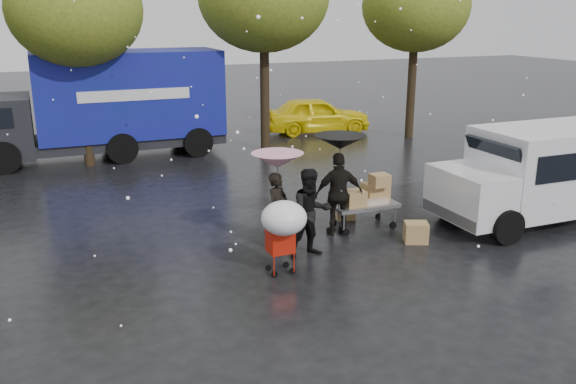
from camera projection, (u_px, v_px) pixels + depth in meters
name	position (u px, v px, depth m)	size (l,w,h in m)	color
ground	(323.00, 263.00, 11.95)	(90.00, 90.00, 0.00)	black
person_pink	(278.00, 211.00, 12.51)	(0.59, 0.39, 1.62)	black
person_middle	(311.00, 213.00, 12.10)	(0.88, 0.68, 1.81)	black
person_black	(339.00, 194.00, 13.27)	(1.08, 0.45, 1.85)	black
umbrella_pink	(278.00, 160.00, 12.21)	(1.06, 1.06, 2.03)	#4C4C4C
umbrella_black	(340.00, 142.00, 12.94)	(1.11, 1.11, 2.23)	#4C4C4C
vendor_cart	(367.00, 197.00, 13.76)	(1.52, 0.80, 1.27)	slate
shopping_cart	(283.00, 222.00, 11.10)	(0.84, 0.84, 1.46)	red
white_van	(543.00, 172.00, 14.15)	(4.91, 2.18, 2.20)	silver
blue_truck	(104.00, 105.00, 20.21)	(8.30, 2.60, 3.50)	navy
box_ground_near	(416.00, 232.00, 13.00)	(0.49, 0.39, 0.44)	#956A41
box_ground_far	(345.00, 212.00, 14.46)	(0.42, 0.33, 0.33)	#956A41
yellow_taxi	(317.00, 115.00, 24.56)	(1.71, 4.24, 1.45)	yellow
tree_row	(176.00, 2.00, 19.21)	(21.60, 4.40, 7.12)	black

